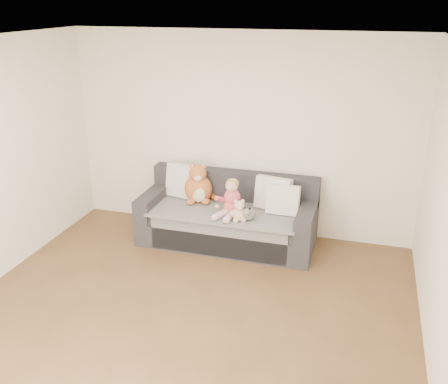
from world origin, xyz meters
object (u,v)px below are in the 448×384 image
plush_cat (198,186)px  sippy_cup (228,207)px  toddler (231,199)px  teddy_bear (239,212)px  sofa (228,219)px

plush_cat → sippy_cup: plush_cat is taller
toddler → teddy_bear: (0.15, -0.17, -0.08)m
sofa → toddler: toddler is taller
sofa → plush_cat: plush_cat is taller
teddy_bear → sippy_cup: size_ratio=2.16×
sofa → teddy_bear: 0.51m
toddler → plush_cat: bearing=162.6°
sofa → plush_cat: 0.57m
toddler → sippy_cup: bearing=155.7°
plush_cat → teddy_bear: size_ratio=2.01×
sofa → toddler: (0.09, -0.19, 0.35)m
sofa → toddler: bearing=-65.7°
plush_cat → teddy_bear: (0.66, -0.45, -0.09)m
toddler → sippy_cup: (-0.04, 0.03, -0.12)m
toddler → plush_cat: 0.58m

